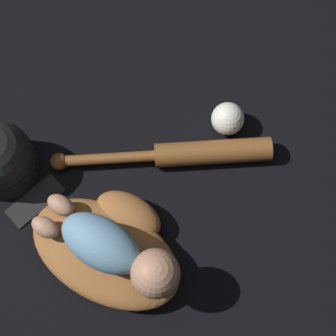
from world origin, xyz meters
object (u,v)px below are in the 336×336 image
baby_figure (115,252)px  baseball (228,119)px  baseball_glove (109,246)px  baseball_bat (189,154)px  baseball_cap (0,159)px

baby_figure → baseball: baby_figure is taller
baseball_glove → baseball_bat: size_ratio=0.78×
baseball_bat → baseball_cap: (-0.40, -0.14, 0.04)m
baseball_glove → baby_figure: size_ratio=1.15×
baby_figure → baseball_glove: bearing=138.5°
baseball_glove → baseball_bat: (0.11, 0.26, -0.01)m
baseball_cap → baseball_bat: bearing=18.9°
baseball_bat → baby_figure: bearing=-106.4°
baseball → baseball_cap: (-0.46, -0.24, 0.03)m
baseball_glove → baseball: (0.18, 0.36, 0.00)m
baseball_cap → baseball: bearing=27.4°
baseball_bat → baseball_cap: size_ratio=2.14×
baseball → baseball_bat: bearing=-122.3°
baby_figure → baseball: size_ratio=4.28×
baseball_bat → baseball_cap: bearing=-161.1°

